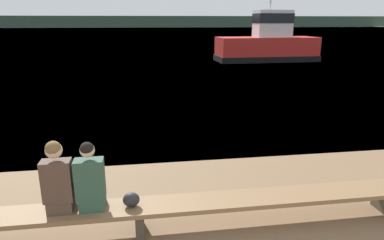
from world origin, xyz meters
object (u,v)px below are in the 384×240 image
at_px(person_left, 58,180).
at_px(shopping_bag, 131,200).
at_px(tugboat_red, 267,45).
at_px(bench_main, 139,210).
at_px(person_right, 90,180).

distance_m(person_left, shopping_bag, 1.02).
xyz_separation_m(person_left, tugboat_red, (10.72, 20.85, 0.27)).
bearing_deg(bench_main, person_left, -179.87).
relative_size(person_left, tugboat_red, 0.14).
xyz_separation_m(person_right, shopping_bag, (0.53, -0.01, -0.33)).
xyz_separation_m(bench_main, tugboat_red, (9.66, 20.85, 0.81)).
height_order(person_left, person_right, person_left).
xyz_separation_m(bench_main, person_right, (-0.64, -0.00, 0.51)).
xyz_separation_m(bench_main, person_left, (-1.06, -0.00, 0.54)).
height_order(bench_main, person_left, person_left).
xyz_separation_m(person_left, person_right, (0.42, 0.00, -0.04)).
bearing_deg(tugboat_red, person_left, 151.61).
xyz_separation_m(person_right, tugboat_red, (10.30, 20.85, 0.30)).
xyz_separation_m(shopping_bag, tugboat_red, (9.77, 20.85, 0.64)).
bearing_deg(tugboat_red, bench_main, 153.96).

